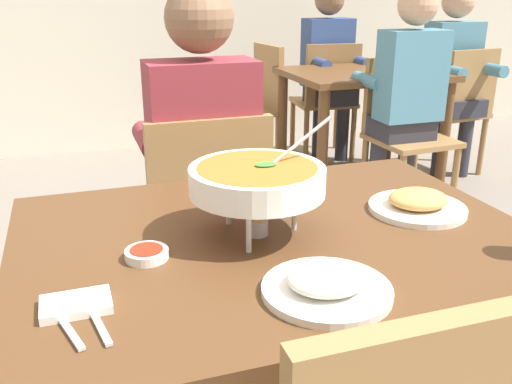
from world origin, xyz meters
name	(u,v)px	position (x,y,z in m)	size (l,w,h in m)	color
dining_table_main	(276,281)	(0.00, 0.00, 0.65)	(1.16, 0.87, 0.77)	#51331C
chair_diner_main	(205,220)	(0.00, 0.72, 0.51)	(0.44, 0.44, 0.90)	olive
diner_main	(201,154)	(0.00, 0.75, 0.75)	(0.40, 0.45, 1.31)	#2D2D38
curry_bowl	(257,181)	(-0.04, 0.01, 0.89)	(0.33, 0.30, 0.26)	silver
rice_plate	(327,284)	(-0.01, -0.27, 0.79)	(0.24, 0.24, 0.06)	white
appetizer_plate	(418,204)	(0.38, 0.02, 0.79)	(0.24, 0.24, 0.06)	white
sauce_dish	(147,254)	(-0.30, -0.03, 0.78)	(0.09, 0.09, 0.02)	white
napkin_folded	(76,304)	(-0.44, -0.18, 0.77)	(0.12, 0.08, 0.02)	white
fork_utensil	(65,324)	(-0.46, -0.23, 0.77)	(0.01, 0.17, 0.01)	silver
spoon_utensil	(96,319)	(-0.41, -0.23, 0.77)	(0.01, 0.17, 0.01)	silver
dining_table_far	(362,92)	(1.46, 2.25, 0.63)	(1.00, 0.80, 0.77)	brown
chair_bg_left	(327,95)	(1.47, 2.81, 0.51)	(0.48, 0.48, 0.90)	olive
chair_bg_middle	(457,105)	(2.16, 2.16, 0.51)	(0.49, 0.49, 0.90)	olive
chair_bg_right	(403,124)	(1.48, 1.77, 0.51)	(0.47, 0.47, 0.90)	olive
chair_bg_corner	(255,100)	(0.88, 2.80, 0.51)	(0.49, 0.49, 0.90)	olive
patron_bg_left	(329,63)	(1.48, 2.82, 0.75)	(0.40, 0.45, 1.31)	#2D2D38
patron_bg_middle	(454,71)	(2.12, 2.19, 0.75)	(0.40, 0.45, 1.31)	#2D2D38
patron_bg_right	(406,88)	(1.43, 1.69, 0.75)	(0.40, 0.45, 1.31)	#2D2D38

